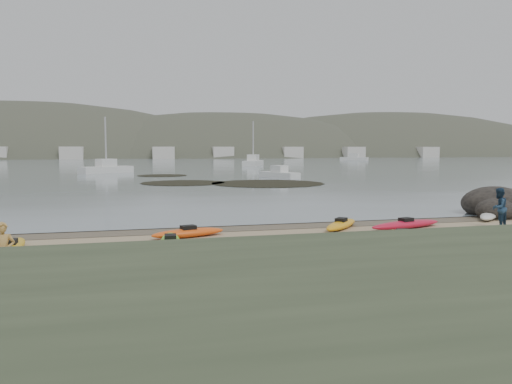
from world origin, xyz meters
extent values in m
plane|color=tan|center=(0.00, 0.00, 0.00)|extent=(600.00, 600.00, 0.00)
plane|color=brown|center=(0.00, -0.30, 0.00)|extent=(60.00, 60.00, 0.00)
plane|color=slate|center=(0.00, 300.00, 0.01)|extent=(1200.00, 1200.00, 0.00)
ellipsoid|color=red|center=(6.05, -2.37, 0.17)|extent=(3.90, 1.66, 0.34)
ellipsoid|color=#F25515|center=(-3.26, -2.20, 0.17)|extent=(3.04, 1.44, 0.34)
ellipsoid|color=#6ACD29|center=(-4.10, -4.12, 0.17)|extent=(0.99, 3.93, 0.34)
ellipsoid|color=#F3A514|center=(3.33, -1.73, 0.17)|extent=(2.65, 2.80, 0.34)
ellipsoid|color=#FFF615|center=(4.30, -5.14, 0.17)|extent=(1.29, 3.05, 0.34)
ellipsoid|color=yellow|center=(-6.40, -6.92, 0.17)|extent=(1.07, 3.28, 0.34)
ellipsoid|color=gold|center=(-9.26, -3.76, 0.17)|extent=(0.81, 3.68, 0.34)
ellipsoid|color=orange|center=(-1.21, -5.36, 0.17)|extent=(1.96, 3.64, 0.34)
ellipsoid|color=teal|center=(-7.69, -5.55, 0.17)|extent=(3.26, 2.30, 0.34)
ellipsoid|color=white|center=(11.50, -0.80, 0.17)|extent=(2.66, 2.63, 0.34)
imported|color=tan|center=(-8.59, -7.56, 0.78)|extent=(0.60, 0.42, 1.56)
imported|color=navy|center=(10.05, -3.15, 0.87)|extent=(1.04, 0.95, 1.73)
ellipsoid|color=black|center=(13.05, 0.73, 0.26)|extent=(3.53, 2.75, 1.77)
ellipsoid|color=black|center=(12.05, -0.57, 0.18)|extent=(1.96, 1.77, 1.18)
cylinder|color=black|center=(-0.35, 27.78, 0.03)|extent=(8.27, 8.27, 0.04)
cylinder|color=black|center=(7.52, 25.03, 0.03)|extent=(10.97, 10.97, 0.04)
cylinder|color=black|center=(-1.48, 41.78, 0.03)|extent=(6.12, 6.12, 0.04)
cube|color=silver|center=(-8.52, 50.46, 0.53)|extent=(7.38, 6.10, 1.06)
cube|color=silver|center=(11.34, 33.72, 0.39)|extent=(3.68, 5.70, 0.78)
cube|color=silver|center=(18.08, 73.45, 0.59)|extent=(5.96, 8.65, 1.19)
cube|color=silver|center=(56.24, 108.68, 0.54)|extent=(7.22, 6.65, 1.08)
ellipsoid|color=#384235|center=(-45.00, 195.00, -18.00)|extent=(220.00, 120.00, 80.00)
ellipsoid|color=#384235|center=(35.00, 190.00, -15.30)|extent=(200.00, 110.00, 68.00)
ellipsoid|color=#384235|center=(120.00, 200.00, -17.10)|extent=(230.00, 130.00, 76.00)
cube|color=beige|center=(-42.00, 145.00, 2.00)|extent=(7.00, 5.00, 4.00)
cube|color=beige|center=(-18.00, 145.00, 2.00)|extent=(7.00, 5.00, 4.00)
cube|color=beige|center=(6.00, 145.00, 2.00)|extent=(7.00, 5.00, 4.00)
cube|color=beige|center=(30.00, 145.00, 2.00)|extent=(7.00, 5.00, 4.00)
cube|color=beige|center=(54.00, 145.00, 2.00)|extent=(7.00, 5.00, 4.00)
cube|color=beige|center=(78.00, 145.00, 2.00)|extent=(7.00, 5.00, 4.00)
cube|color=beige|center=(102.00, 145.00, 2.00)|extent=(7.00, 5.00, 4.00)
camera|label=1|loc=(-5.42, -21.32, 3.42)|focal=35.00mm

